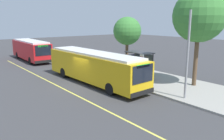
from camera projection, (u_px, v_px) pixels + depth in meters
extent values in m
plane|color=#38383A|center=(84.00, 84.00, 21.29)|extent=(120.00, 120.00, 0.00)
cube|color=gray|center=(131.00, 74.00, 24.91)|extent=(44.00, 6.40, 0.15)
cube|color=#E0D64C|center=(62.00, 88.00, 19.96)|extent=(36.00, 0.14, 0.01)
cube|color=gold|center=(93.00, 67.00, 21.47)|extent=(12.54, 2.95, 2.40)
cube|color=silver|center=(93.00, 53.00, 21.19)|extent=(11.53, 2.66, 0.20)
cube|color=black|center=(143.00, 74.00, 16.71)|extent=(0.11, 2.17, 1.34)
cube|color=black|center=(104.00, 62.00, 22.22)|extent=(10.96, 0.39, 1.06)
cube|color=black|center=(104.00, 75.00, 22.49)|extent=(11.83, 0.41, 0.28)
cube|color=#26D83F|center=(143.00, 66.00, 16.58)|extent=(0.07, 1.40, 0.24)
cube|color=black|center=(143.00, 93.00, 17.01)|extent=(0.16, 2.50, 0.36)
cylinder|color=black|center=(131.00, 84.00, 19.53)|extent=(1.01, 0.31, 1.00)
cylinder|color=black|center=(110.00, 89.00, 18.08)|extent=(1.01, 0.31, 1.00)
cylinder|color=black|center=(82.00, 70.00, 25.21)|extent=(1.01, 0.31, 1.00)
cylinder|color=black|center=(64.00, 73.00, 23.75)|extent=(1.01, 0.31, 1.00)
cube|color=red|center=(31.00, 50.00, 33.75)|extent=(10.22, 2.75, 2.40)
cube|color=silver|center=(30.00, 41.00, 33.48)|extent=(9.40, 2.48, 0.20)
cube|color=black|center=(43.00, 51.00, 29.69)|extent=(0.08, 2.17, 1.34)
cube|color=black|center=(39.00, 47.00, 34.46)|extent=(8.95, 0.22, 1.06)
cube|color=white|center=(40.00, 56.00, 34.73)|extent=(9.66, 0.22, 0.28)
cube|color=#26D83F|center=(43.00, 46.00, 29.56)|extent=(0.06, 1.40, 0.24)
cube|color=black|center=(44.00, 62.00, 29.99)|extent=(0.13, 2.50, 0.36)
cylinder|color=black|center=(47.00, 59.00, 32.21)|extent=(1.01, 0.30, 1.00)
cylinder|color=black|center=(30.00, 61.00, 30.84)|extent=(1.01, 0.30, 1.00)
cylinder|color=black|center=(32.00, 54.00, 37.03)|extent=(1.01, 0.30, 1.00)
cylinder|color=black|center=(18.00, 55.00, 35.67)|extent=(1.01, 0.30, 1.00)
cylinder|color=#333338|center=(153.00, 65.00, 23.14)|extent=(0.10, 0.10, 2.40)
cylinder|color=#333338|center=(144.00, 67.00, 22.36)|extent=(0.10, 0.10, 2.40)
cylinder|color=#333338|center=(135.00, 62.00, 25.14)|extent=(0.10, 0.10, 2.40)
cylinder|color=#333338|center=(126.00, 63.00, 24.35)|extent=(0.10, 0.10, 2.40)
cube|color=#333338|center=(139.00, 52.00, 23.48)|extent=(2.90, 1.60, 0.08)
cube|color=#4C606B|center=(143.00, 64.00, 24.14)|extent=(2.47, 0.04, 2.16)
cube|color=navy|center=(131.00, 63.00, 24.75)|extent=(0.06, 1.11, 1.82)
cube|color=brown|center=(139.00, 71.00, 24.19)|extent=(1.60, 0.44, 0.06)
cube|color=brown|center=(141.00, 68.00, 24.28)|extent=(1.60, 0.05, 0.44)
cube|color=#333338|center=(135.00, 72.00, 24.79)|extent=(0.08, 0.40, 0.45)
cube|color=#333338|center=(144.00, 74.00, 23.69)|extent=(0.08, 0.40, 0.45)
cylinder|color=#333338|center=(142.00, 70.00, 20.15)|extent=(0.07, 0.07, 2.80)
cube|color=white|center=(142.00, 58.00, 19.90)|extent=(0.44, 0.03, 0.56)
cube|color=red|center=(142.00, 58.00, 19.89)|extent=(0.40, 0.01, 0.16)
cylinder|color=#282D47|center=(114.00, 71.00, 24.35)|extent=(0.14, 0.14, 0.85)
cylinder|color=#282D47|center=(113.00, 71.00, 24.24)|extent=(0.14, 0.14, 0.85)
cube|color=red|center=(114.00, 64.00, 24.14)|extent=(0.24, 0.40, 0.62)
sphere|color=tan|center=(114.00, 60.00, 24.05)|extent=(0.22, 0.22, 0.22)
cylinder|color=brown|center=(196.00, 61.00, 19.96)|extent=(0.36, 0.36, 4.38)
sphere|color=#387A33|center=(199.00, 16.00, 19.14)|extent=(4.46, 4.46, 4.46)
cylinder|color=brown|center=(127.00, 55.00, 27.35)|extent=(0.36, 0.36, 3.23)
sphere|color=#387A33|center=(127.00, 31.00, 26.75)|extent=(3.29, 3.29, 3.29)
cylinder|color=gray|center=(188.00, 56.00, 16.34)|extent=(0.16, 0.16, 6.40)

